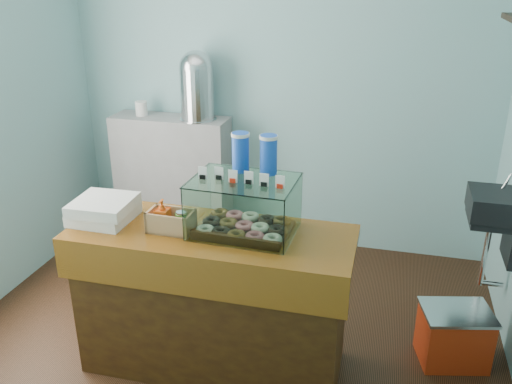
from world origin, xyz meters
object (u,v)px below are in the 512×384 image
(counter, at_px, (213,299))
(coffee_urn, at_px, (197,84))
(display_case, at_px, (246,202))
(red_cooler, at_px, (454,336))

(counter, height_order, coffee_urn, coffee_urn)
(display_case, relative_size, red_cooler, 1.24)
(counter, height_order, display_case, display_case)
(display_case, height_order, red_cooler, display_case)
(counter, relative_size, coffee_urn, 2.85)
(display_case, xyz_separation_m, red_cooler, (1.22, 0.31, -0.89))
(counter, relative_size, red_cooler, 3.41)
(counter, distance_m, red_cooler, 1.49)
(counter, bearing_deg, coffee_urn, 112.19)
(display_case, relative_size, coffee_urn, 1.03)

